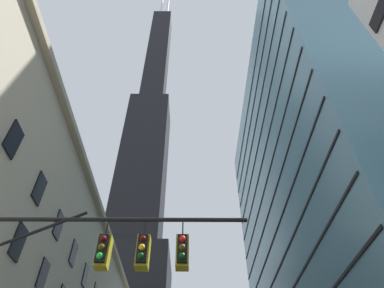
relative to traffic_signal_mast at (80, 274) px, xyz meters
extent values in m
cube|color=tan|center=(-7.53, 23.99, 18.26)|extent=(0.70, 65.93, 0.60)
cube|color=black|center=(-7.73, 10.02, 6.39)|extent=(0.14, 1.40, 2.20)
cube|color=black|center=(-7.73, 15.02, 6.39)|extent=(0.14, 1.40, 2.20)
cube|color=black|center=(-7.73, 5.02, 10.59)|extent=(0.14, 1.40, 2.20)
cube|color=black|center=(-7.73, 10.02, 10.59)|extent=(0.14, 1.40, 2.20)
cube|color=black|center=(-7.73, 15.02, 10.59)|extent=(0.14, 1.40, 2.20)
cube|color=black|center=(-7.73, 20.02, 10.59)|extent=(0.14, 1.40, 2.20)
cube|color=black|center=(-7.73, 25.02, 10.59)|extent=(0.14, 1.40, 2.20)
cube|color=black|center=(-14.21, 84.93, 75.78)|extent=(16.13, 16.13, 68.88)
cube|color=black|center=(-14.21, 84.93, 153.28)|extent=(10.37, 10.37, 86.10)
cylinder|color=silver|center=(-16.29, 84.93, 210.32)|extent=(1.20, 1.20, 27.98)
cylinder|color=silver|center=(-12.14, 84.93, 210.32)|extent=(1.20, 1.20, 27.98)
cube|color=teal|center=(21.64, 30.28, 22.82)|extent=(14.85, 46.91, 57.66)
cube|color=black|center=(14.18, 30.28, 13.99)|extent=(0.12, 45.91, 0.24)
cube|color=black|center=(14.18, 30.28, 17.99)|extent=(0.12, 45.91, 0.24)
cube|color=black|center=(14.18, 30.28, 21.99)|extent=(0.12, 45.91, 0.24)
cube|color=black|center=(14.18, 30.28, 25.99)|extent=(0.12, 45.91, 0.24)
cube|color=black|center=(14.18, 30.28, 29.99)|extent=(0.12, 45.91, 0.24)
cube|color=black|center=(14.18, 30.28, 33.99)|extent=(0.12, 45.91, 0.24)
cube|color=black|center=(14.18, 30.28, 37.99)|extent=(0.12, 45.91, 0.24)
cube|color=black|center=(14.18, 30.28, 41.99)|extent=(0.12, 45.91, 0.24)
cube|color=black|center=(14.18, 30.28, 45.99)|extent=(0.12, 45.91, 0.24)
cylinder|color=black|center=(0.63, -0.05, 1.79)|extent=(8.86, 0.14, 0.14)
cylinder|color=black|center=(-2.03, -0.05, 1.19)|extent=(3.63, 0.10, 1.82)
cylinder|color=black|center=(0.52, -0.05, 1.49)|extent=(0.04, 0.04, 0.60)
cube|color=black|center=(0.52, -0.05, 0.74)|extent=(0.30, 0.30, 0.90)
cube|color=olive|center=(0.52, 0.12, 0.74)|extent=(0.40, 0.40, 1.04)
sphere|color=#450808|center=(0.52, -0.21, 1.02)|extent=(0.20, 0.20, 0.20)
sphere|color=#4B3A08|center=(0.52, -0.21, 0.74)|extent=(0.20, 0.20, 0.20)
sphere|color=green|center=(0.52, -0.21, 0.46)|extent=(0.20, 0.20, 0.20)
cylinder|color=black|center=(1.74, -0.05, 1.49)|extent=(0.04, 0.04, 0.60)
cube|color=black|center=(1.74, -0.05, 0.74)|extent=(0.30, 0.30, 0.90)
cube|color=olive|center=(1.74, 0.12, 0.74)|extent=(0.40, 0.40, 1.04)
sphere|color=#450808|center=(1.74, -0.21, 1.02)|extent=(0.20, 0.20, 0.20)
sphere|color=yellow|center=(1.74, -0.21, 0.74)|extent=(0.20, 0.20, 0.20)
sphere|color=#083D10|center=(1.74, -0.21, 0.46)|extent=(0.20, 0.20, 0.20)
cylinder|color=black|center=(2.96, -0.05, 1.49)|extent=(0.04, 0.04, 0.60)
cube|color=black|center=(2.96, -0.05, 0.74)|extent=(0.30, 0.30, 0.90)
cube|color=olive|center=(2.96, 0.12, 0.74)|extent=(0.40, 0.40, 1.04)
sphere|color=red|center=(2.96, -0.21, 1.02)|extent=(0.20, 0.20, 0.20)
sphere|color=#4B3A08|center=(2.96, -0.21, 0.74)|extent=(0.20, 0.20, 0.20)
sphere|color=#083D10|center=(2.96, -0.21, 0.46)|extent=(0.20, 0.20, 0.20)
camera|label=1|loc=(3.20, -9.66, -4.14)|focal=31.53mm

